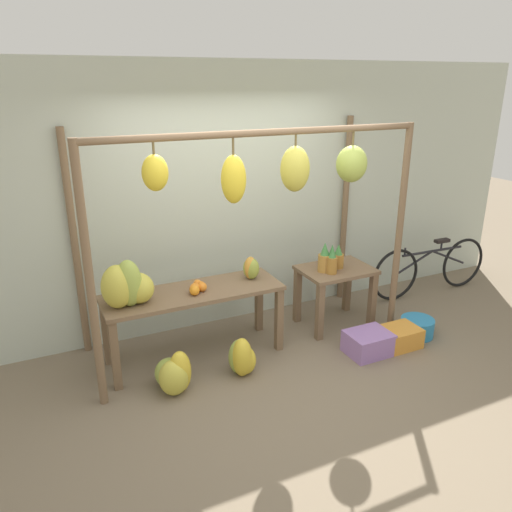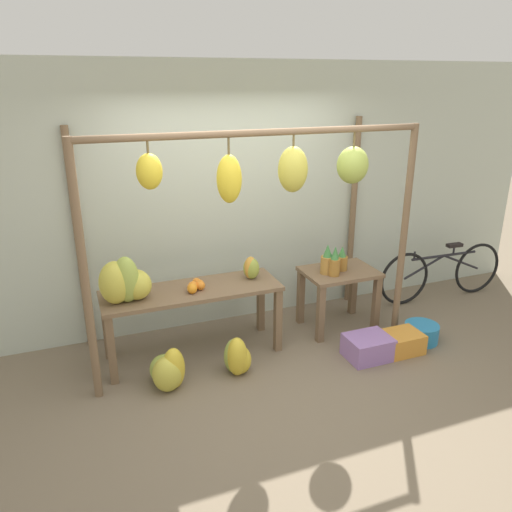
% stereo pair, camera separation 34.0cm
% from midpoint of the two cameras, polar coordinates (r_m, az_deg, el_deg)
% --- Properties ---
extents(ground_plane, '(20.00, 20.00, 0.00)m').
position_cam_midpoint_polar(ground_plane, '(4.63, 1.60, -14.77)').
color(ground_plane, '#756651').
extents(shop_wall_back, '(8.00, 0.08, 2.80)m').
position_cam_midpoint_polar(shop_wall_back, '(5.37, -5.75, 6.50)').
color(shop_wall_back, '#B7C1B2').
rests_on(shop_wall_back, ground_plane).
extents(stall_awning, '(3.14, 1.14, 2.22)m').
position_cam_midpoint_polar(stall_awning, '(4.54, -0.61, 7.37)').
color(stall_awning, brown).
rests_on(stall_awning, ground_plane).
extents(display_table_main, '(1.72, 0.57, 0.71)m').
position_cam_midpoint_polar(display_table_main, '(4.85, -9.16, -5.15)').
color(display_table_main, brown).
rests_on(display_table_main, ground_plane).
extents(display_table_side, '(0.78, 0.57, 0.67)m').
position_cam_midpoint_polar(display_table_side, '(5.51, 7.32, -2.94)').
color(display_table_side, brown).
rests_on(display_table_side, ground_plane).
extents(banana_pile_on_table, '(0.56, 0.44, 0.43)m').
position_cam_midpoint_polar(banana_pile_on_table, '(4.59, -16.67, -3.35)').
color(banana_pile_on_table, gold).
rests_on(banana_pile_on_table, display_table_main).
extents(orange_pile, '(0.19, 0.24, 0.10)m').
position_cam_midpoint_polar(orange_pile, '(4.76, -8.82, -3.63)').
color(orange_pile, orange).
rests_on(orange_pile, display_table_main).
extents(pineapple_cluster, '(0.32, 0.23, 0.32)m').
position_cam_midpoint_polar(pineapple_cluster, '(5.33, 6.61, -0.49)').
color(pineapple_cluster, '#A3702D').
rests_on(pineapple_cluster, display_table_side).
extents(banana_pile_ground_left, '(0.37, 0.43, 0.39)m').
position_cam_midpoint_polar(banana_pile_ground_left, '(4.57, -11.52, -13.14)').
color(banana_pile_ground_left, gold).
rests_on(banana_pile_ground_left, ground_plane).
extents(banana_pile_ground_right, '(0.31, 0.29, 0.38)m').
position_cam_midpoint_polar(banana_pile_ground_right, '(4.72, -3.73, -11.57)').
color(banana_pile_ground_right, gold).
rests_on(banana_pile_ground_right, ground_plane).
extents(fruit_crate_white, '(0.43, 0.35, 0.23)m').
position_cam_midpoint_polar(fruit_crate_white, '(5.15, 10.84, -9.78)').
color(fruit_crate_white, '#9970B7').
rests_on(fruit_crate_white, ground_plane).
extents(blue_bucket, '(0.35, 0.35, 0.19)m').
position_cam_midpoint_polar(blue_bucket, '(5.61, 16.27, -7.83)').
color(blue_bucket, teal).
rests_on(blue_bucket, ground_plane).
extents(parked_bicycle, '(1.75, 0.10, 0.71)m').
position_cam_midpoint_polar(parked_bicycle, '(6.65, 17.95, -1.26)').
color(parked_bicycle, black).
rests_on(parked_bicycle, ground_plane).
extents(papaya_pile, '(0.21, 0.20, 0.24)m').
position_cam_midpoint_polar(papaya_pile, '(4.99, -2.55, -1.43)').
color(papaya_pile, gold).
rests_on(papaya_pile, display_table_main).
extents(fruit_crate_purple, '(0.39, 0.31, 0.21)m').
position_cam_midpoint_polar(fruit_crate_purple, '(5.36, 14.35, -8.97)').
color(fruit_crate_purple, orange).
rests_on(fruit_crate_purple, ground_plane).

